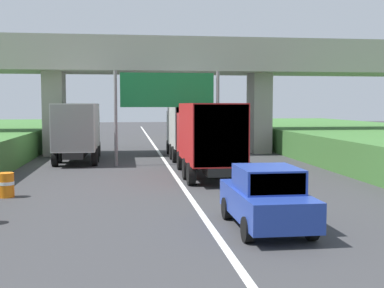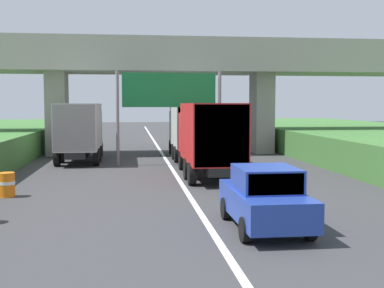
% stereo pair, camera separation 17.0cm
% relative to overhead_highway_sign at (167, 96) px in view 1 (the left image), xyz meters
% --- Properties ---
extents(lane_centre_stripe, '(0.20, 100.29, 0.01)m').
position_rel_overhead_highway_sign_xyz_m(lane_centre_stripe, '(0.00, -1.03, -3.85)').
color(lane_centre_stripe, white).
rests_on(lane_centre_stripe, ground).
extents(overpass_bridge, '(40.00, 4.80, 7.74)m').
position_rel_overhead_highway_sign_xyz_m(overpass_bridge, '(0.00, 6.50, 1.98)').
color(overpass_bridge, '#9E998E').
rests_on(overpass_bridge, ground).
extents(overhead_highway_sign, '(5.88, 0.18, 5.24)m').
position_rel_overhead_highway_sign_xyz_m(overhead_highway_sign, '(0.00, 0.00, 0.00)').
color(overhead_highway_sign, slate).
rests_on(overhead_highway_sign, ground).
extents(truck_red, '(2.44, 7.30, 3.44)m').
position_rel_overhead_highway_sign_xyz_m(truck_red, '(1.46, -4.93, -1.92)').
color(truck_red, black).
rests_on(truck_red, ground).
extents(truck_yellow, '(2.44, 7.30, 3.44)m').
position_rel_overhead_highway_sign_xyz_m(truck_yellow, '(4.80, 20.90, -1.92)').
color(truck_yellow, black).
rests_on(truck_yellow, ground).
extents(truck_green, '(2.44, 7.30, 3.44)m').
position_rel_overhead_highway_sign_xyz_m(truck_green, '(-5.10, 2.41, -1.92)').
color(truck_green, black).
rests_on(truck_green, ground).
extents(truck_silver, '(2.44, 7.30, 3.44)m').
position_rel_overhead_highway_sign_xyz_m(truck_silver, '(1.59, 3.39, -1.92)').
color(truck_silver, black).
rests_on(truck_silver, ground).
extents(car_blue, '(1.86, 4.10, 1.72)m').
position_rel_overhead_highway_sign_xyz_m(car_blue, '(1.46, -14.79, -3.00)').
color(car_blue, '#233D9E').
rests_on(car_blue, ground).
extents(construction_barrel_4, '(0.57, 0.57, 0.90)m').
position_rel_overhead_highway_sign_xyz_m(construction_barrel_4, '(-6.66, -9.00, -3.40)').
color(construction_barrel_4, orange).
rests_on(construction_barrel_4, ground).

